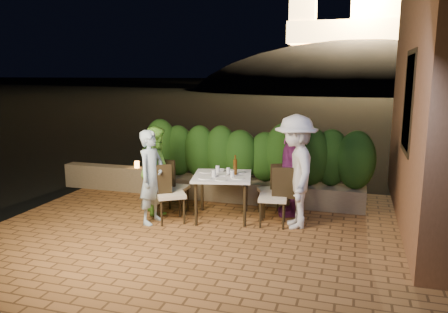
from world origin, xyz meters
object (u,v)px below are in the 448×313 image
at_px(chair_left_back, 174,187).
at_px(chair_right_front, 273,196).
at_px(dining_table, 222,197).
at_px(diner_purple, 291,169).
at_px(diner_blue, 151,177).
at_px(parapet_lamp, 137,164).
at_px(chair_left_front, 171,193).
at_px(diner_white, 295,172).
at_px(beer_bottle, 235,165).
at_px(chair_right_back, 271,190).
at_px(bowl, 220,170).
at_px(diner_green, 157,170).

xyz_separation_m(chair_left_back, chair_right_front, (1.77, -0.12, 0.01)).
xyz_separation_m(dining_table, diner_purple, (1.07, 0.53, 0.45)).
relative_size(diner_blue, parapet_lamp, 10.99).
relative_size(chair_right_front, parapet_lamp, 6.86).
distance_m(chair_left_front, diner_white, 2.06).
bearing_deg(beer_bottle, chair_right_front, -15.83).
height_order(dining_table, chair_right_back, chair_right_back).
xyz_separation_m(chair_left_back, diner_white, (2.12, -0.08, 0.43)).
height_order(bowl, diner_purple, diner_purple).
xyz_separation_m(beer_bottle, chair_left_back, (-1.09, -0.08, -0.45)).
bearing_deg(diner_blue, chair_right_back, -53.16).
bearing_deg(chair_right_back, diner_white, 107.07).
height_order(diner_blue, diner_green, diner_blue).
distance_m(bowl, chair_right_back, 0.95).
bearing_deg(dining_table, chair_left_back, 177.90).
bearing_deg(diner_purple, diner_white, 3.02).
bearing_deg(parapet_lamp, chair_left_front, -46.96).
relative_size(beer_bottle, diner_purple, 0.20).
bearing_deg(beer_bottle, bowl, 153.66).
bearing_deg(dining_table, parapet_lamp, 152.91).
relative_size(chair_right_back, diner_blue, 0.58).
distance_m(dining_table, chair_left_front, 0.87).
xyz_separation_m(chair_left_back, parapet_lamp, (-1.31, 1.09, 0.10)).
bearing_deg(chair_right_front, diner_green, -9.67).
bearing_deg(chair_left_front, chair_right_front, -22.14).
height_order(beer_bottle, parapet_lamp, beer_bottle).
height_order(dining_table, diner_purple, diner_purple).
relative_size(chair_right_back, diner_white, 0.50).
distance_m(dining_table, bowl, 0.49).
bearing_deg(diner_green, chair_left_back, -124.21).
bearing_deg(beer_bottle, parapet_lamp, 156.99).
relative_size(diner_blue, diner_white, 0.85).
relative_size(dining_table, chair_right_back, 1.06).
relative_size(chair_left_front, chair_left_back, 1.03).
height_order(diner_green, diner_purple, diner_purple).
xyz_separation_m(diner_blue, parapet_lamp, (-1.17, 1.67, -0.20)).
xyz_separation_m(chair_left_front, chair_right_back, (1.52, 0.84, -0.04)).
xyz_separation_m(beer_bottle, diner_purple, (0.87, 0.42, -0.10)).
relative_size(diner_white, diner_purple, 1.10).
height_order(dining_table, diner_green, diner_green).
height_order(chair_left_front, diner_purple, diner_purple).
bearing_deg(chair_left_front, chair_right_back, -4.46).
distance_m(chair_right_front, diner_white, 0.55).
distance_m(chair_right_front, diner_purple, 0.73).
bearing_deg(diner_white, diner_green, -107.98).
distance_m(chair_left_front, diner_blue, 0.42).
xyz_separation_m(chair_left_front, chair_right_front, (1.64, 0.33, -0.01)).
height_order(chair_right_back, diner_blue, diner_blue).
distance_m(chair_right_back, parapet_lamp, 3.04).
distance_m(beer_bottle, parapet_lamp, 2.63).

